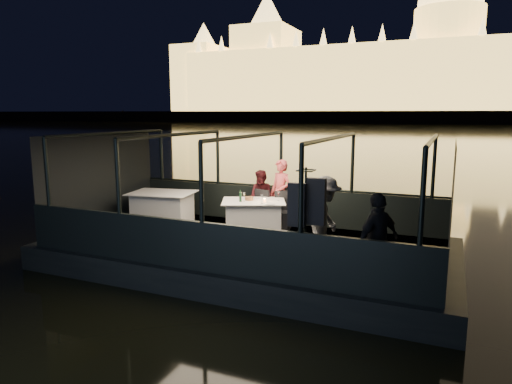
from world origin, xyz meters
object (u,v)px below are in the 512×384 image
at_px(chair_port_right, 281,212).
at_px(coat_stand, 305,226).
at_px(dining_table_aft, 163,209).
at_px(person_woman_coral, 281,197).
at_px(passenger_stripe, 324,221).
at_px(dining_table_central, 254,217).
at_px(wine_bottle, 240,195).
at_px(chair_port_left, 259,210).
at_px(passenger_dark, 378,237).
at_px(person_man_maroon, 262,195).

xyz_separation_m(chair_port_right, coat_stand, (1.46, -2.80, 0.45)).
bearing_deg(coat_stand, chair_port_right, 117.58).
bearing_deg(dining_table_aft, person_woman_coral, 18.88).
bearing_deg(chair_port_right, passenger_stripe, -59.78).
relative_size(dining_table_central, wine_bottle, 5.23).
bearing_deg(chair_port_left, dining_table_aft, -150.93).
relative_size(chair_port_right, coat_stand, 0.49).
xyz_separation_m(person_woman_coral, passenger_stripe, (1.75, -2.46, 0.10)).
bearing_deg(chair_port_left, person_woman_coral, 53.94).
height_order(chair_port_right, wine_bottle, wine_bottle).
height_order(chair_port_left, passenger_stripe, passenger_stripe).
relative_size(coat_stand, passenger_dark, 1.21).
bearing_deg(coat_stand, wine_bottle, 136.14).
bearing_deg(dining_table_central, dining_table_aft, -176.26).
height_order(dining_table_central, person_man_maroon, person_man_maroon).
distance_m(dining_table_aft, chair_port_left, 2.45).
xyz_separation_m(dining_table_aft, chair_port_right, (2.93, 0.62, 0.06)).
relative_size(dining_table_aft, person_woman_coral, 0.94).
bearing_deg(passenger_stripe, passenger_dark, -121.55).
height_order(coat_stand, wine_bottle, coat_stand).
distance_m(dining_table_aft, person_man_maroon, 2.53).
xyz_separation_m(person_man_maroon, passenger_dark, (3.30, -3.19, 0.10)).
bearing_deg(dining_table_aft, wine_bottle, -1.70).
xyz_separation_m(coat_stand, person_woman_coral, (-1.59, 3.14, -0.15)).
relative_size(chair_port_right, wine_bottle, 3.34).
relative_size(person_man_maroon, wine_bottle, 4.98).
xyz_separation_m(dining_table_central, person_man_maroon, (-0.12, 0.80, 0.36)).
height_order(dining_table_aft, passenger_dark, passenger_dark).
height_order(person_woman_coral, passenger_dark, passenger_dark).
relative_size(dining_table_aft, passenger_dark, 1.00).
relative_size(person_woman_coral, person_man_maroon, 1.21).
distance_m(person_woman_coral, person_man_maroon, 0.50).
bearing_deg(chair_port_left, person_man_maroon, 115.27).
bearing_deg(coat_stand, chair_port_left, 125.92).
xyz_separation_m(dining_table_aft, chair_port_left, (2.38, 0.61, 0.06)).
distance_m(person_woman_coral, passenger_dark, 4.25).
height_order(chair_port_left, wine_bottle, wine_bottle).
bearing_deg(dining_table_central, chair_port_right, 42.50).
bearing_deg(chair_port_left, dining_table_central, -68.48).
relative_size(passenger_dark, wine_bottle, 5.64).
relative_size(passenger_stripe, passenger_dark, 1.07).
xyz_separation_m(person_man_maroon, passenger_stripe, (2.24, -2.46, 0.10)).
distance_m(chair_port_right, coat_stand, 3.19).
bearing_deg(chair_port_left, coat_stand, -39.38).
xyz_separation_m(chair_port_left, coat_stand, (2.02, -2.79, 0.45)).
bearing_deg(chair_port_right, dining_table_central, -144.62).
height_order(dining_table_aft, wine_bottle, wine_bottle).
bearing_deg(wine_bottle, coat_stand, -43.86).
xyz_separation_m(chair_port_right, passenger_stripe, (1.62, -2.12, 0.40)).
relative_size(dining_table_central, person_woman_coral, 0.87).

